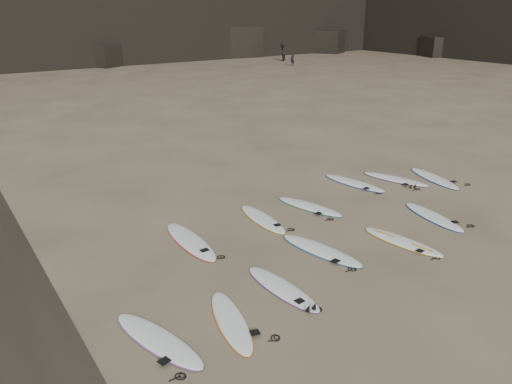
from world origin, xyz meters
TOP-DOWN VIEW (x-y plane):
  - ground at (0.00, 0.00)m, footprint 240.00×240.00m
  - surfboard_0 at (-4.32, -1.07)m, footprint 1.14×2.38m
  - surfboard_1 at (-2.69, -0.64)m, footprint 0.70×2.44m
  - surfboard_2 at (-0.72, 0.29)m, footprint 1.09×2.65m
  - surfboard_3 at (1.46, -0.56)m, footprint 0.93×2.47m
  - surfboard_4 at (3.58, 0.06)m, footprint 1.03×2.50m
  - surfboard_5 at (-3.33, 2.69)m, footprint 0.74×2.77m
  - surfboard_6 at (-0.83, 2.84)m, footprint 0.77×2.46m
  - surfboard_7 at (0.97, 2.80)m, footprint 1.19×2.50m
  - surfboard_8 at (3.75, 3.62)m, footprint 1.01×2.65m
  - surfboard_9 at (5.32, 3.10)m, footprint 1.34×2.59m
  - surfboard_10 at (6.60, 2.35)m, footprint 1.25×2.69m
  - surfboard_11 at (-5.80, -0.80)m, footprint 1.22×2.59m
  - person_a at (24.74, 34.21)m, footprint 0.38×0.57m
  - person_b at (26.79, 38.83)m, footprint 1.19×1.13m

SIDE VIEW (x-z plane):
  - ground at x=0.00m, z-range 0.00..0.00m
  - surfboard_0 at x=-4.32m, z-range 0.00..0.08m
  - surfboard_1 at x=-2.69m, z-range 0.00..0.09m
  - surfboard_3 at x=1.46m, z-range 0.00..0.09m
  - surfboard_6 at x=-0.83m, z-range 0.00..0.09m
  - surfboard_7 at x=0.97m, z-range 0.00..0.09m
  - surfboard_4 at x=3.58m, z-range 0.00..0.09m
  - surfboard_9 at x=5.32m, z-range 0.00..0.09m
  - surfboard_11 at x=-5.80m, z-range 0.00..0.09m
  - surfboard_2 at x=-0.72m, z-range 0.00..0.09m
  - surfboard_8 at x=3.75m, z-range 0.00..0.09m
  - surfboard_10 at x=6.60m, z-range 0.00..0.09m
  - surfboard_5 at x=-3.33m, z-range 0.00..0.10m
  - person_a at x=24.74m, z-range 0.00..1.53m
  - person_b at x=26.79m, z-range 0.00..1.93m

